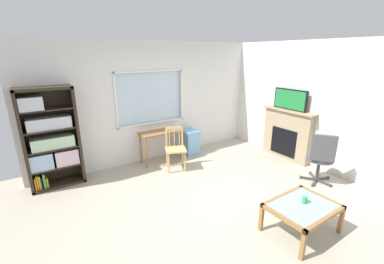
% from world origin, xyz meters
% --- Properties ---
extents(ground, '(6.28, 5.81, 0.02)m').
position_xyz_m(ground, '(0.00, 0.00, -0.01)').
color(ground, '#B2A893').
extents(wall_back_with_window, '(5.28, 0.15, 2.63)m').
position_xyz_m(wall_back_with_window, '(0.01, 2.41, 1.30)').
color(wall_back_with_window, silver).
rests_on(wall_back_with_window, ground).
extents(wall_right, '(0.12, 5.01, 2.63)m').
position_xyz_m(wall_right, '(2.70, 0.00, 1.32)').
color(wall_right, silver).
rests_on(wall_right, ground).
extents(bookshelf, '(0.90, 0.38, 1.83)m').
position_xyz_m(bookshelf, '(-2.11, 2.16, 0.89)').
color(bookshelf, '#2D2319').
rests_on(bookshelf, ground).
extents(desk_under_window, '(0.97, 0.41, 0.72)m').
position_xyz_m(desk_under_window, '(0.03, 2.06, 0.59)').
color(desk_under_window, olive).
rests_on(desk_under_window, ground).
extents(wooden_chair, '(0.54, 0.53, 0.90)m').
position_xyz_m(wooden_chair, '(0.10, 1.54, 0.46)').
color(wooden_chair, tan).
rests_on(wooden_chair, ground).
extents(plastic_drawer_unit, '(0.35, 0.40, 0.58)m').
position_xyz_m(plastic_drawer_unit, '(0.83, 2.11, 0.29)').
color(plastic_drawer_unit, '#72ADDB').
rests_on(plastic_drawer_unit, ground).
extents(fireplace, '(0.26, 1.28, 1.16)m').
position_xyz_m(fireplace, '(2.55, 0.64, 0.58)').
color(fireplace, tan).
rests_on(fireplace, ground).
extents(tv, '(0.06, 0.81, 0.46)m').
position_xyz_m(tv, '(2.53, 0.64, 1.39)').
color(tv, black).
rests_on(tv, fireplace).
extents(office_chair, '(0.62, 0.57, 1.00)m').
position_xyz_m(office_chair, '(2.02, -0.50, 0.55)').
color(office_chair, '#4C4C51').
rests_on(office_chair, ground).
extents(coffee_table, '(0.92, 0.69, 0.42)m').
position_xyz_m(coffee_table, '(0.53, -1.15, 0.36)').
color(coffee_table, '#8C9E99').
rests_on(coffee_table, ground).
extents(sippy_cup, '(0.07, 0.07, 0.09)m').
position_xyz_m(sippy_cup, '(0.60, -1.12, 0.46)').
color(sippy_cup, '#33B770').
rests_on(sippy_cup, coffee_table).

